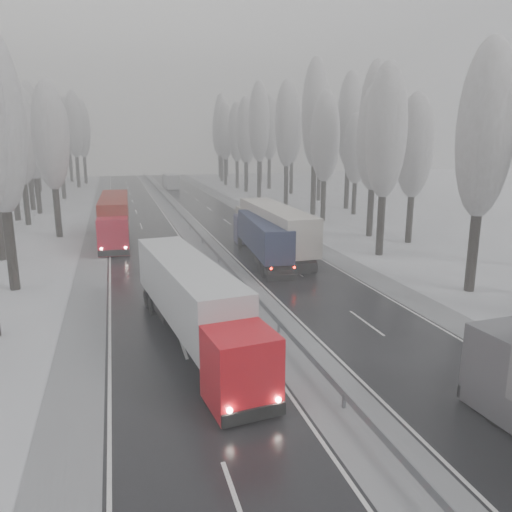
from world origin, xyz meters
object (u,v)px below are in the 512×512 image
truck_blue_box (261,235)px  truck_red_red (114,216)px  box_truck_distant (171,181)px  truck_cream_box (272,226)px  truck_red_white (193,299)px

truck_blue_box → truck_red_red: size_ratio=0.85×
box_truck_distant → truck_red_red: size_ratio=0.47×
truck_cream_box → truck_red_red: size_ratio=1.01×
truck_red_white → box_truck_distant: bearing=77.5°
truck_blue_box → truck_cream_box: (1.44, 1.36, 0.44)m
truck_blue_box → truck_cream_box: truck_cream_box is taller
truck_cream_box → truck_red_red: bearing=141.8°
truck_cream_box → truck_red_white: truck_cream_box is taller
truck_red_white → truck_blue_box: bearing=56.1°
box_truck_distant → truck_red_white: bearing=-96.8°
truck_blue_box → box_truck_distant: size_ratio=1.79×
truck_cream_box → box_truck_distant: 61.68m
truck_cream_box → box_truck_distant: size_ratio=2.15×
box_truck_distant → truck_red_red: truck_red_red is taller
box_truck_distant → truck_red_red: bearing=-103.7°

